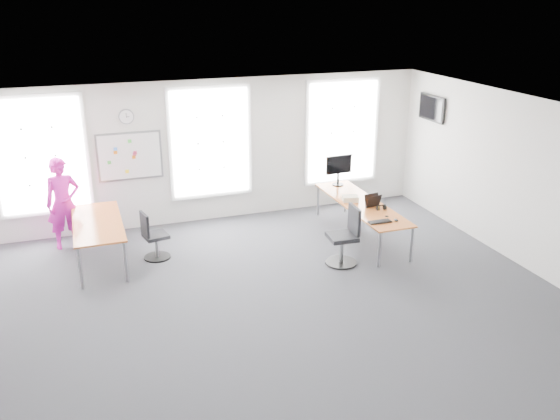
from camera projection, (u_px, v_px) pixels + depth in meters
name	position (u px, v px, depth m)	size (l,w,h in m)	color
floor	(253.00, 307.00, 9.28)	(10.00, 10.00, 0.00)	#25262A
ceiling	(250.00, 117.00, 8.23)	(10.00, 10.00, 0.00)	silver
wall_back	(196.00, 153.00, 12.29)	(10.00, 10.00, 0.00)	silver
wall_front	(383.00, 372.00, 5.22)	(10.00, 10.00, 0.00)	silver
wall_right	(527.00, 184.00, 10.31)	(10.00, 10.00, 0.00)	silver
window_left	(41.00, 156.00, 11.27)	(1.60, 0.06, 2.20)	silver
window_mid	(210.00, 142.00, 12.29)	(1.60, 0.06, 2.20)	silver
window_right	(342.00, 132.00, 13.22)	(1.60, 0.06, 2.20)	silver
desk_right	(361.00, 205.00, 11.74)	(0.78, 2.92, 0.71)	#BC582B
desk_left	(98.00, 225.00, 10.61)	(0.85, 2.13, 0.78)	#BC582B
chair_right	(345.00, 239.00, 10.62)	(0.58, 0.58, 1.08)	black
chair_left	(153.00, 238.00, 10.83)	(0.49, 0.49, 0.92)	black
person	(63.00, 203.00, 11.19)	(0.64, 0.42, 1.77)	#D61AA5
whiteboard	(130.00, 156.00, 11.83)	(1.20, 0.03, 0.90)	white
wall_clock	(126.00, 117.00, 11.55)	(0.30, 0.30, 0.04)	gray
tv	(432.00, 108.00, 12.67)	(0.06, 0.90, 0.55)	black
keyboard	(380.00, 222.00, 10.73)	(0.43, 0.15, 0.02)	black
mouse	(396.00, 220.00, 10.78)	(0.07, 0.11, 0.04)	black
lens_cap	(387.00, 216.00, 11.02)	(0.07, 0.07, 0.01)	black
headphones	(381.00, 208.00, 11.32)	(0.19, 0.10, 0.11)	black
laptop_sleeve	(373.00, 201.00, 11.47)	(0.32, 0.21, 0.26)	black
paper_stack	(350.00, 199.00, 11.81)	(0.31, 0.23, 0.11)	beige
monitor	(339.00, 167.00, 12.65)	(0.60, 0.24, 0.66)	black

